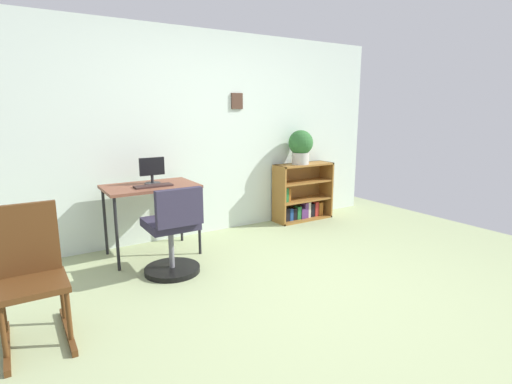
{
  "coord_description": "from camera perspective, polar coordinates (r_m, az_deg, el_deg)",
  "views": [
    {
      "loc": [
        -2.01,
        -2.28,
        1.52
      ],
      "look_at": [
        0.17,
        1.17,
        0.66
      ],
      "focal_mm": 27.82,
      "sensor_mm": 36.0,
      "label": 1
    }
  ],
  "objects": [
    {
      "name": "keyboard",
      "position": [
        4.13,
        -14.55,
        0.86
      ],
      "size": [
        0.38,
        0.14,
        0.02
      ],
      "primitive_type": "cube",
      "color": "#352321",
      "rests_on": "desk"
    },
    {
      "name": "bookshelf_low",
      "position": [
        5.55,
        6.45,
        -0.44
      ],
      "size": [
        0.85,
        0.3,
        0.79
      ],
      "color": "olive",
      "rests_on": "ground_plane"
    },
    {
      "name": "wall_back",
      "position": [
        4.87,
        -7.9,
        8.14
      ],
      "size": [
        5.2,
        0.12,
        2.42
      ],
      "color": "silver",
      "rests_on": "ground_plane"
    },
    {
      "name": "ground_plane",
      "position": [
        3.39,
        8.46,
        -14.85
      ],
      "size": [
        6.24,
        6.24,
        0.0
      ],
      "primitive_type": "plane",
      "color": "#9DAC7B"
    },
    {
      "name": "monitor",
      "position": [
        4.27,
        -14.72,
        3.01
      ],
      "size": [
        0.26,
        0.16,
        0.28
      ],
      "color": "#262628",
      "rests_on": "desk"
    },
    {
      "name": "potted_plant_on_shelf",
      "position": [
        5.37,
        6.44,
        6.65
      ],
      "size": [
        0.33,
        0.33,
        0.46
      ],
      "color": "#B7B2A8",
      "rests_on": "bookshelf_low"
    },
    {
      "name": "rocking_chair",
      "position": [
        3.05,
        -29.71,
        -10.1
      ],
      "size": [
        0.42,
        0.64,
        0.91
      ],
      "color": "#502F14",
      "rests_on": "ground_plane"
    },
    {
      "name": "desk",
      "position": [
        4.24,
        -14.93,
        0.09
      ],
      "size": [
        0.92,
        0.59,
        0.75
      ],
      "color": "brown",
      "rests_on": "ground_plane"
    },
    {
      "name": "office_chair",
      "position": [
        3.74,
        -11.83,
        -6.31
      ],
      "size": [
        0.52,
        0.55,
        0.85
      ],
      "color": "black",
      "rests_on": "ground_plane"
    }
  ]
}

